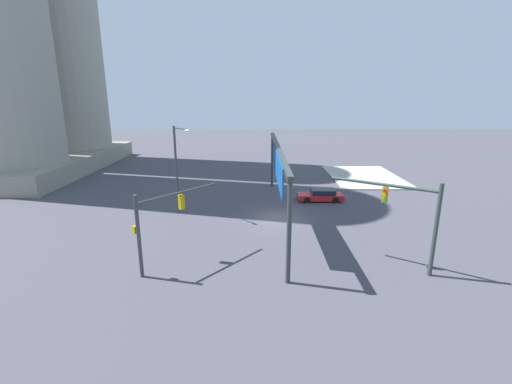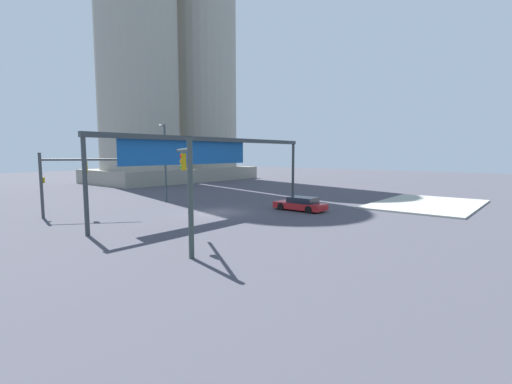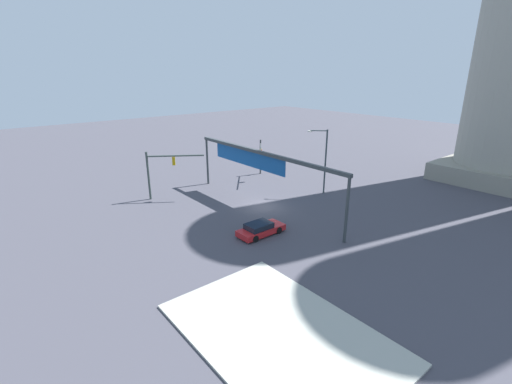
% 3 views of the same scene
% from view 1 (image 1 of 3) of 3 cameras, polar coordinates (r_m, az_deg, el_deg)
% --- Properties ---
extents(ground_plane, '(171.50, 171.50, 0.00)m').
position_cam_1_polar(ground_plane, '(31.59, 3.42, -4.15)').
color(ground_plane, '#43424C').
extents(sidewalk_corner, '(13.59, 8.83, 0.15)m').
position_cam_1_polar(sidewalk_corner, '(49.25, 17.00, 2.39)').
color(sidewalk_corner, '#A6A79D').
rests_on(sidewalk_corner, ground).
extents(traffic_signal_near_corner, '(4.92, 4.38, 5.08)m').
position_cam_1_polar(traffic_signal_near_corner, '(22.29, -15.34, -3.79)').
color(traffic_signal_near_corner, '#373B3D').
rests_on(traffic_signal_near_corner, ground).
extents(traffic_signal_opposite_side, '(3.84, 5.61, 5.73)m').
position_cam_1_polar(traffic_signal_opposite_side, '(23.13, 23.55, -2.65)').
color(traffic_signal_opposite_side, '#34403D').
rests_on(traffic_signal_opposite_side, ground).
extents(streetlamp_curved_arm, '(1.91, 1.83, 7.94)m').
position_cam_1_polar(streetlamp_curved_arm, '(32.13, -12.48, 4.37)').
color(streetlamp_curved_arm, '#344043').
rests_on(streetlamp_curved_arm, ground).
extents(overhead_sign_gantry, '(22.98, 0.43, 6.34)m').
position_cam_1_polar(overhead_sign_gantry, '(29.26, 3.52, 5.05)').
color(overhead_sign_gantry, '#30383B').
rests_on(overhead_sign_gantry, ground).
extents(sedan_car_approaching, '(2.00, 4.60, 1.21)m').
position_cam_1_polar(sedan_car_approaching, '(37.07, 10.37, -0.49)').
color(sedan_car_approaching, red).
rests_on(sedan_car_approaching, ground).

